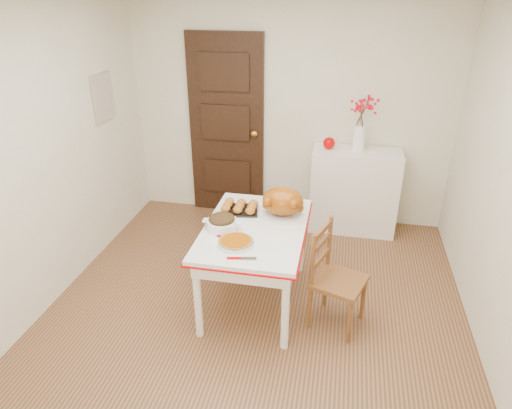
% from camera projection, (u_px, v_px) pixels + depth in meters
% --- Properties ---
extents(floor, '(3.50, 4.00, 0.00)m').
position_uv_depth(floor, '(252.00, 322.00, 3.71)').
color(floor, '#4A321B').
rests_on(floor, ground).
extents(wall_back, '(3.50, 0.00, 2.50)m').
position_uv_depth(wall_back, '(289.00, 111.00, 4.92)').
color(wall_back, silver).
rests_on(wall_back, ground).
extents(wall_left, '(0.00, 4.00, 2.50)m').
position_uv_depth(wall_left, '(28.00, 165.00, 3.47)').
color(wall_left, silver).
rests_on(wall_left, ground).
extents(door_back, '(0.85, 0.06, 2.06)m').
position_uv_depth(door_back, '(227.00, 128.00, 5.11)').
color(door_back, black).
rests_on(door_back, ground).
extents(photo_board, '(0.03, 0.35, 0.45)m').
position_uv_depth(photo_board, '(103.00, 97.00, 4.41)').
color(photo_board, '#BFB89E').
rests_on(photo_board, ground).
extents(sideboard, '(0.92, 0.41, 0.92)m').
position_uv_depth(sideboard, '(354.00, 191.00, 4.93)').
color(sideboard, white).
rests_on(sideboard, floor).
extents(kitchen_table, '(0.83, 1.21, 0.73)m').
position_uv_depth(kitchen_table, '(255.00, 264.00, 3.83)').
color(kitchen_table, white).
rests_on(kitchen_table, floor).
extents(chair_oak, '(0.49, 0.49, 0.87)m').
position_uv_depth(chair_oak, '(339.00, 279.00, 3.52)').
color(chair_oak, brown).
rests_on(chair_oak, floor).
extents(berry_vase, '(0.29, 0.29, 0.56)m').
position_uv_depth(berry_vase, '(360.00, 125.00, 4.61)').
color(berry_vase, white).
rests_on(berry_vase, sideboard).
extents(apple, '(0.13, 0.13, 0.13)m').
position_uv_depth(apple, '(329.00, 143.00, 4.76)').
color(apple, '#C40000').
rests_on(apple, sideboard).
extents(turkey_platter, '(0.49, 0.44, 0.26)m').
position_uv_depth(turkey_platter, '(283.00, 203.00, 3.77)').
color(turkey_platter, '#96490B').
rests_on(turkey_platter, kitchen_table).
extents(pumpkin_pie, '(0.30, 0.30, 0.06)m').
position_uv_depth(pumpkin_pie, '(236.00, 242.00, 3.41)').
color(pumpkin_pie, '#994504').
rests_on(pumpkin_pie, kitchen_table).
extents(stuffing_dish, '(0.35, 0.30, 0.12)m').
position_uv_depth(stuffing_dish, '(222.00, 222.00, 3.61)').
color(stuffing_dish, '#382611').
rests_on(stuffing_dish, kitchen_table).
extents(rolls_tray, '(0.35, 0.29, 0.08)m').
position_uv_depth(rolls_tray, '(240.00, 207.00, 3.90)').
color(rolls_tray, '#BA7320').
rests_on(rolls_tray, kitchen_table).
extents(pie_server, '(0.22, 0.10, 0.01)m').
position_uv_depth(pie_server, '(242.00, 258.00, 3.24)').
color(pie_server, silver).
rests_on(pie_server, kitchen_table).
extents(carving_knife, '(0.22, 0.18, 0.01)m').
position_uv_depth(carving_knife, '(225.00, 239.00, 3.48)').
color(carving_knife, silver).
rests_on(carving_knife, kitchen_table).
extents(drinking_glass, '(0.07, 0.07, 0.12)m').
position_uv_depth(drinking_glass, '(276.00, 196.00, 4.06)').
color(drinking_glass, white).
rests_on(drinking_glass, kitchen_table).
extents(shaker_pair, '(0.10, 0.07, 0.10)m').
position_uv_depth(shaker_pair, '(297.00, 202.00, 3.97)').
color(shaker_pair, white).
rests_on(shaker_pair, kitchen_table).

